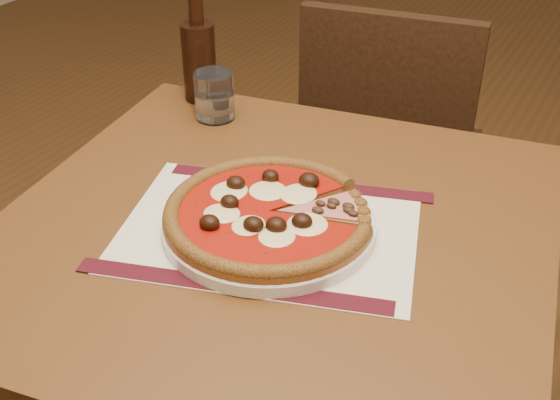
# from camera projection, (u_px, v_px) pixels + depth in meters

# --- Properties ---
(table) EXTENTS (0.91, 0.91, 0.75)m
(table) POSITION_uv_depth(u_px,v_px,m) (274.00, 277.00, 1.09)
(table) COLOR brown
(table) RESTS_ON ground
(chair_far) EXTENTS (0.46, 0.46, 0.86)m
(chair_far) POSITION_uv_depth(u_px,v_px,m) (389.00, 145.00, 1.78)
(chair_far) COLOR black
(chair_far) RESTS_ON ground
(placemat) EXTENTS (0.50, 0.41, 0.00)m
(placemat) POSITION_uv_depth(u_px,v_px,m) (269.00, 230.00, 1.02)
(placemat) COLOR white
(placemat) RESTS_ON table
(plate) EXTENTS (0.31, 0.31, 0.02)m
(plate) POSITION_uv_depth(u_px,v_px,m) (269.00, 224.00, 1.02)
(plate) COLOR white
(plate) RESTS_ON placemat
(pizza) EXTENTS (0.30, 0.30, 0.04)m
(pizza) POSITION_uv_depth(u_px,v_px,m) (269.00, 213.00, 1.01)
(pizza) COLOR #9F5E26
(pizza) RESTS_ON plate
(ham_slice) EXTENTS (0.13, 0.11, 0.02)m
(ham_slice) POSITION_uv_depth(u_px,v_px,m) (333.00, 207.00, 1.02)
(ham_slice) COLOR #9F5E26
(ham_slice) RESTS_ON plate
(water_glass) EXTENTS (0.09, 0.09, 0.09)m
(water_glass) POSITION_uv_depth(u_px,v_px,m) (214.00, 96.00, 1.31)
(water_glass) COLOR white
(water_glass) RESTS_ON table
(bottle) EXTENTS (0.07, 0.07, 0.22)m
(bottle) POSITION_uv_depth(u_px,v_px,m) (199.00, 58.00, 1.36)
(bottle) COLOR black
(bottle) RESTS_ON table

